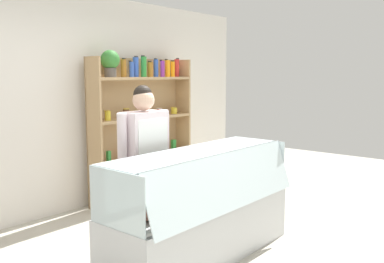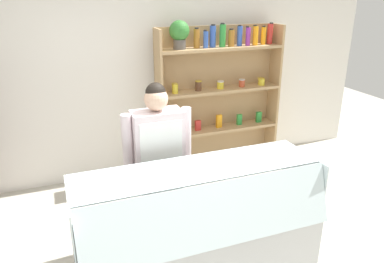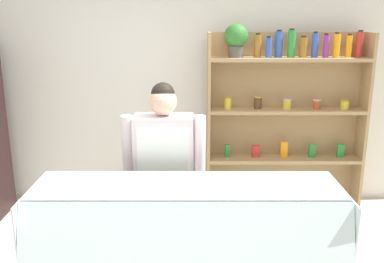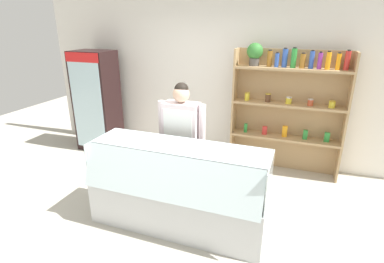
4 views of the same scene
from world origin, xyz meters
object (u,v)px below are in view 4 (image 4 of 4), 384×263
deli_display_case (178,201)px  shop_clerk (181,133)px  drinks_fridge (97,101)px  shelving_unit (285,102)px

deli_display_case → shop_clerk: shop_clerk is taller
deli_display_case → shop_clerk: (-0.18, 0.56, 0.63)m
drinks_fridge → deli_display_case: drinks_fridge is taller
drinks_fridge → shop_clerk: bearing=-27.5°
drinks_fridge → shelving_unit: 3.33m
shelving_unit → shop_clerk: bearing=-131.0°
shop_clerk → drinks_fridge: bearing=152.5°
shelving_unit → deli_display_case: size_ratio=0.99×
drinks_fridge → deli_display_case: bearing=-35.8°
drinks_fridge → shelving_unit: shelving_unit is taller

